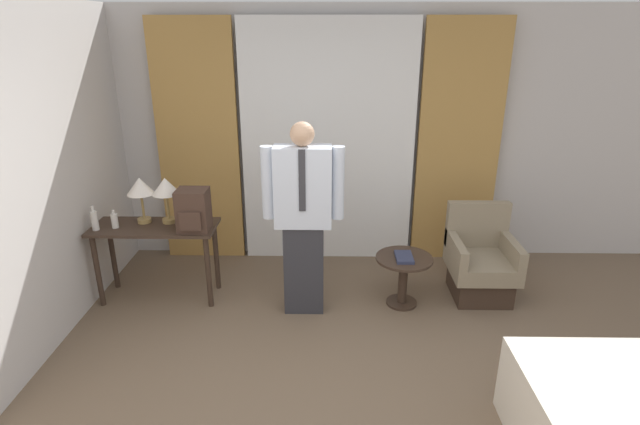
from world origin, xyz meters
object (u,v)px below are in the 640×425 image
desk (156,239)px  backpack (193,210)px  table_lamp_left (140,188)px  side_table (403,272)px  table_lamp_right (166,188)px  armchair (480,264)px  book (404,257)px  bottle_near_edge (95,220)px  bottle_by_lamp (115,221)px  person (303,214)px

desk → backpack: 0.52m
table_lamp_left → side_table: 2.56m
table_lamp_right → armchair: size_ratio=0.50×
table_lamp_left → table_lamp_right: size_ratio=1.00×
side_table → book: bearing=-107.2°
bottle_near_edge → book: size_ratio=0.92×
armchair → side_table: (-0.77, -0.21, 0.01)m
table_lamp_left → book: 2.51m
side_table → armchair: bearing=14.9°
desk → book: desk is taller
table_lamp_right → armchair: (2.97, 0.01, -0.76)m
desk → bottle_near_edge: bearing=-168.0°
bottle_by_lamp → person: 1.75m
bottle_by_lamp → backpack: (0.75, -0.04, 0.12)m
table_lamp_left → armchair: size_ratio=0.50×
backpack → armchair: bearing=4.0°
bottle_near_edge → bottle_by_lamp: 0.17m
bottle_by_lamp → backpack: bearing=-3.2°
armchair → bottle_near_edge: bearing=-176.7°
bottle_by_lamp → book: bearing=-1.8°
person → side_table: size_ratio=3.34×
desk → armchair: bearing=1.8°
desk → table_lamp_left: bearing=142.9°
bottle_by_lamp → armchair: bottle_by_lamp is taller
person → book: bearing=5.1°
desk → person: 1.45m
bottle_near_edge → backpack: bearing=1.0°
table_lamp_right → backpack: 0.37m
table_lamp_left → book: size_ratio=1.74×
armchair → side_table: armchair is taller
book → backpack: bearing=178.7°
bottle_by_lamp → backpack: 0.76m
bottle_by_lamp → side_table: bottle_by_lamp is taller
desk → backpack: backpack is taller
armchair → side_table: bearing=-165.1°
desk → side_table: 2.34m
table_lamp_right → person: person is taller
table_lamp_left → book: bearing=-5.2°
backpack → book: (1.91, -0.04, -0.43)m
desk → table_lamp_right: table_lamp_right is taller
table_lamp_left → backpack: table_lamp_left is taller
bottle_near_edge → person: size_ratio=0.13×
side_table → person: bearing=-173.3°
person → side_table: 1.11m
person → bottle_near_edge: bearing=176.7°
bottle_near_edge → bottle_by_lamp: size_ratio=1.36×
table_lamp_left → person: person is taller
table_lamp_right → bottle_near_edge: 0.69m
table_lamp_right → armchair: table_lamp_right is taller
table_lamp_left → side_table: (2.44, -0.19, -0.75)m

